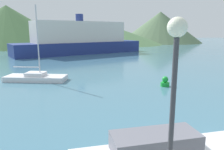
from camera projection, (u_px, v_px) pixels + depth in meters
The scene contains 7 objects.
streetlamp at pixel (175, 73), 4.79m from camera, with size 0.43×0.43×4.62m.
sailboat_inner at pixel (36, 77), 22.65m from camera, with size 6.54×4.60×7.58m.
ferry_distant at pixel (80, 40), 49.05m from camera, with size 29.99×13.38×8.66m.
buoy_marker at pixel (165, 82), 20.37m from camera, with size 0.82×0.82×0.94m.
hill_central at pixel (8, 26), 73.34m from camera, with size 44.12×44.12×13.33m.
hill_east at pixel (108, 34), 84.99m from camera, with size 42.78×42.78×7.28m.
hill_far_east at pixel (160, 27), 94.57m from camera, with size 35.30×35.30×12.99m.
Camera 1 is at (-7.61, -3.96, 5.13)m, focal length 35.00 mm.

